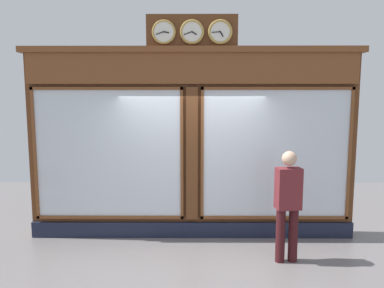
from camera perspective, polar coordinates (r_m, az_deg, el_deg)
shop_facade at (r=6.20m, az=0.01°, el=0.16°), size 5.81×0.42×3.85m
pedestrian at (r=5.48m, az=15.30°, el=-9.00°), size 0.38×0.26×1.69m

